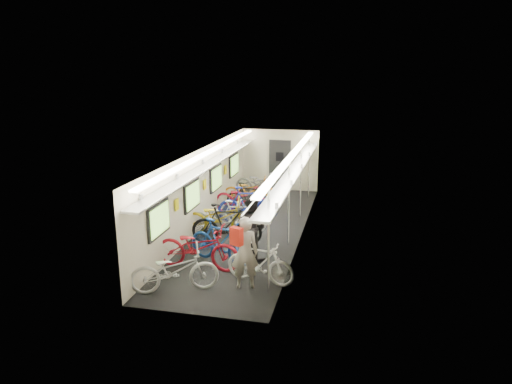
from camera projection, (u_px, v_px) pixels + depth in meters
The scene contains 18 objects.
train_car_shell at pixel (245, 170), 13.89m from camera, with size 10.00×10.00×10.00m.
bicycle_0 at pixel (175, 270), 9.65m from camera, with size 0.65×1.87×0.98m, color silver.
bicycle_1 at pixel (220, 242), 11.10m from camera, with size 0.52×1.83×1.10m, color navy.
bicycle_2 at pixel (198, 247), 10.77m from camera, with size 0.72×2.07×1.09m, color maroon.
bicycle_3 at pixel (227, 225), 12.26m from camera, with size 0.54×1.92×1.16m, color black.
bicycle_4 at pixel (219, 217), 12.96m from camera, with size 0.73×2.10×1.10m, color #BE9A11.
bicycle_5 at pixel (238, 217), 13.15m from camera, with size 0.47×1.67×1.01m, color silver.
bicycle_6 at pixel (222, 218), 13.06m from camera, with size 0.67×1.93×1.01m, color #A1A2A5.
bicycle_7 at pixel (248, 204), 14.21m from camera, with size 0.53×1.89×1.13m, color #192A9B.
bicycle_8 at pixel (244, 200), 14.68m from camera, with size 0.75×2.16×1.13m, color maroon.
bicycle_9 at pixel (248, 197), 15.30m from camera, with size 0.46×1.62×0.97m, color black.
bicycle_10 at pixel (250, 191), 16.03m from camera, with size 0.68×1.94×1.02m, color #C57312.
bicycle_11 at pixel (260, 263), 10.05m from camera, with size 0.45×1.60×0.96m, color white.
bicycle_12 at pixel (266, 185), 17.09m from camera, with size 0.63×1.79×0.94m, color slate.
bicycle_14 at pixel (260, 184), 16.88m from camera, with size 0.72×2.07×1.09m, color slate.
passenger_near at pixel (245, 253), 9.75m from camera, with size 0.59×0.39×1.62m, color gray.
passenger_mid at pixel (252, 227), 11.31m from camera, with size 0.81×0.63×1.68m, color black.
backpack at pixel (237, 236), 9.37m from camera, with size 0.26×0.14×0.38m, color #A91B10.
Camera 1 is at (2.92, -12.49, 4.54)m, focal length 32.00 mm.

